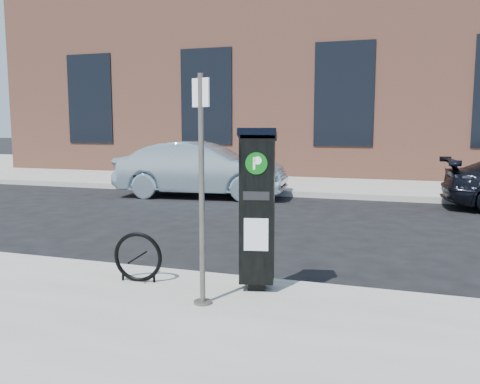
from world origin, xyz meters
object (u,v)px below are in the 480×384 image
at_px(bike_rack, 138,257).
at_px(car_silver, 201,169).
at_px(parking_kiosk, 257,208).
at_px(sign_pole, 202,192).

height_order(bike_rack, car_silver, car_silver).
xyz_separation_m(parking_kiosk, bike_rack, (-1.39, -0.18, -0.63)).
relative_size(bike_rack, car_silver, 0.13).
bearing_deg(sign_pole, parking_kiosk, 75.13).
distance_m(sign_pole, car_silver, 8.92).
xyz_separation_m(sign_pole, car_silver, (-3.43, 8.21, -0.54)).
distance_m(parking_kiosk, sign_pole, 0.78).
bearing_deg(car_silver, bike_rack, -168.94).
xyz_separation_m(sign_pole, bike_rack, (-1.00, 0.45, -0.86)).
bearing_deg(car_silver, sign_pole, -163.67).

